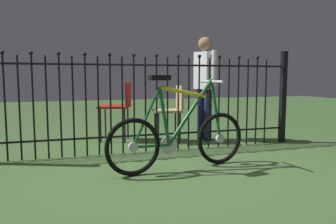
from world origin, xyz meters
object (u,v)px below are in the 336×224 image
Objects in this scene: chair_tan at (172,107)px; person_visitor at (205,80)px; chair_red at (120,103)px; bicycle at (179,137)px.

person_visitor is (0.49, -0.01, 0.38)m from chair_tan.
chair_red is 0.76m from chair_tan.
bicycle is 1.42m from chair_tan.
bicycle is 1.79× the size of chair_red.
chair_tan is (0.69, -0.33, -0.04)m from chair_red.
bicycle is at bearing -79.68° from chair_red.
person_visitor reaches higher than chair_red.
chair_red is 1.27m from person_visitor.
chair_red is at bearing 154.79° from chair_tan.
bicycle is 1.02× the size of person_visitor.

